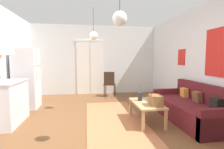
% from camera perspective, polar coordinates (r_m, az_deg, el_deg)
% --- Properties ---
extents(ground_plane, '(5.35, 7.61, 0.10)m').
position_cam_1_polar(ground_plane, '(3.47, -2.13, -18.83)').
color(ground_plane, brown).
extents(wall_back, '(4.95, 0.13, 2.66)m').
position_cam_1_polar(wall_back, '(6.71, -5.66, 4.84)').
color(wall_back, silver).
rests_on(wall_back, ground_plane).
extents(wall_right, '(0.12, 7.21, 2.66)m').
position_cam_1_polar(wall_right, '(4.20, 32.89, 3.97)').
color(wall_right, silver).
rests_on(wall_right, ground_plane).
extents(area_rug, '(1.24, 3.23, 0.01)m').
position_cam_1_polar(area_rug, '(3.84, 1.13, -15.50)').
color(area_rug, '#B26B42').
rests_on(area_rug, ground_plane).
extents(couch, '(0.88, 1.99, 0.81)m').
position_cam_1_polar(couch, '(4.25, 25.35, -10.35)').
color(couch, '#5B191E').
rests_on(couch, ground_plane).
extents(coffee_table, '(0.53, 0.99, 0.44)m').
position_cam_1_polar(coffee_table, '(3.76, 11.51, -10.06)').
color(coffee_table, tan).
rests_on(coffee_table, ground_plane).
extents(bamboo_vase, '(0.10, 0.10, 0.40)m').
position_cam_1_polar(bamboo_vase, '(3.87, 9.44, -7.32)').
color(bamboo_vase, '#2D2D33').
rests_on(bamboo_vase, coffee_table).
extents(handbag, '(0.24, 0.31, 0.32)m').
position_cam_1_polar(handbag, '(3.54, 14.50, -8.34)').
color(handbag, brown).
rests_on(handbag, coffee_table).
extents(refrigerator, '(0.61, 0.63, 1.65)m').
position_cam_1_polar(refrigerator, '(5.23, -26.79, -1.27)').
color(refrigerator, white).
rests_on(refrigerator, ground_plane).
extents(kitchen_counter, '(0.60, 1.04, 2.02)m').
position_cam_1_polar(kitchen_counter, '(4.16, -32.67, -3.89)').
color(kitchen_counter, silver).
rests_on(kitchen_counter, ground_plane).
extents(accent_chair, '(0.51, 0.50, 0.91)m').
position_cam_1_polar(accent_chair, '(6.14, -0.82, -2.80)').
color(accent_chair, '#382619').
rests_on(accent_chair, ground_plane).
extents(pendant_lamp_near, '(0.21, 0.21, 0.82)m').
position_cam_1_polar(pendant_lamp_near, '(2.60, 2.60, 18.35)').
color(pendant_lamp_near, black).
extents(pendant_lamp_far, '(0.22, 0.22, 0.82)m').
position_cam_1_polar(pendant_lamp_far, '(4.45, -6.28, 12.83)').
color(pendant_lamp_far, black).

